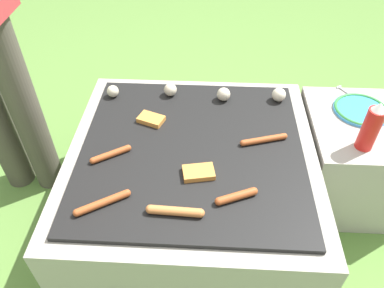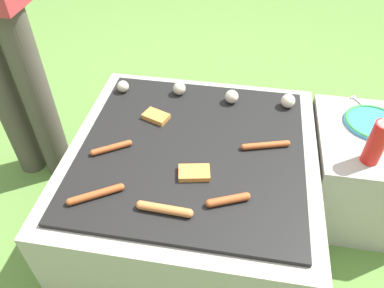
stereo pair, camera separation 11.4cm
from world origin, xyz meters
The scene contains 14 objects.
ground_plane centered at (0.00, 0.00, 0.00)m, with size 14.00×14.00×0.00m, color #567F38.
grill centered at (0.00, 0.00, 0.21)m, with size 0.94×0.94×0.42m.
side_ledge centered at (0.69, 0.19, 0.21)m, with size 0.42×0.48×0.42m.
sausage_mid_left centered at (-0.29, -0.06, 0.43)m, with size 0.14×0.10×0.02m.
sausage_front_center centered at (0.16, -0.23, 0.43)m, with size 0.14×0.08×0.03m.
sausage_front_right centered at (0.27, 0.05, 0.43)m, with size 0.18×0.07×0.02m.
sausage_back_left centered at (-0.27, -0.28, 0.43)m, with size 0.17×0.11×0.02m.
sausage_back_center centered at (-0.04, -0.30, 0.44)m, with size 0.19×0.04×0.03m.
bread_slice_center centered at (-0.17, 0.15, 0.43)m, with size 0.12×0.10×0.02m.
bread_slice_right centered at (0.03, -0.13, 0.43)m, with size 0.12×0.09×0.02m.
mushroom_row centered at (0.04, 0.32, 0.45)m, with size 0.77×0.08×0.06m.
plate_colorful centered at (0.69, 0.26, 0.43)m, with size 0.22×0.22×0.02m.
condiment_bottle centered at (0.64, 0.04, 0.52)m, with size 0.06×0.06×0.20m.
fork_utensil centered at (0.68, 0.37, 0.42)m, with size 0.10×0.15×0.01m.
Camera 1 is at (0.05, -1.01, 1.39)m, focal length 35.00 mm.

